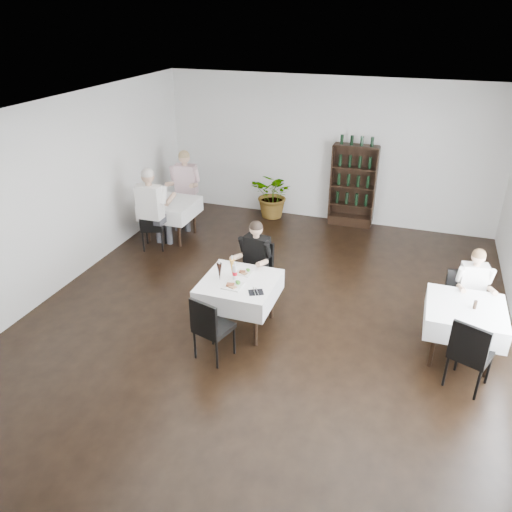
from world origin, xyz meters
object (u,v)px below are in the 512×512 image
Objects in this scene: main_table at (239,290)px; diner_main at (254,257)px; wine_shelf at (353,187)px; potted_tree at (274,195)px.

main_table is 0.72m from diner_main.
wine_shelf is 3.73m from diner_main.
diner_main is (-0.92, -3.62, -0.05)m from wine_shelf.
wine_shelf reaches higher than main_table.
wine_shelf is 1.28× the size of diner_main.
wine_shelf is 1.70× the size of main_table.
diner_main reaches higher than main_table.
wine_shelf reaches higher than diner_main.
wine_shelf is at bearing 75.73° from diner_main.
wine_shelf is 1.70× the size of potted_tree.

